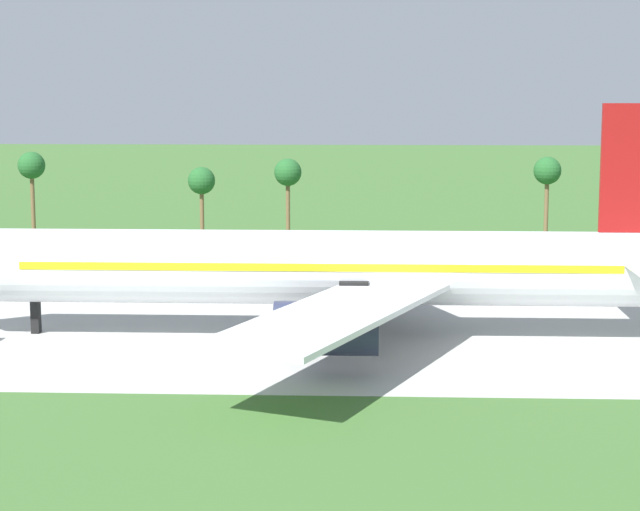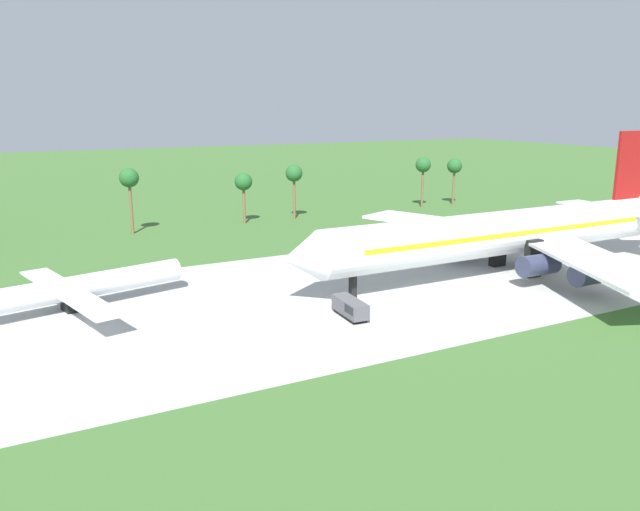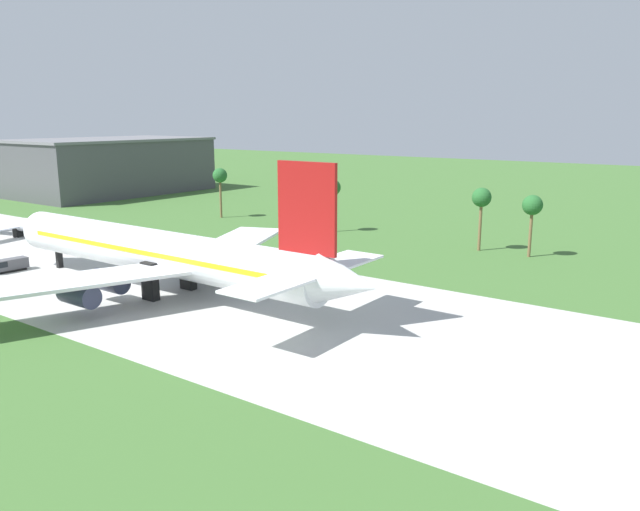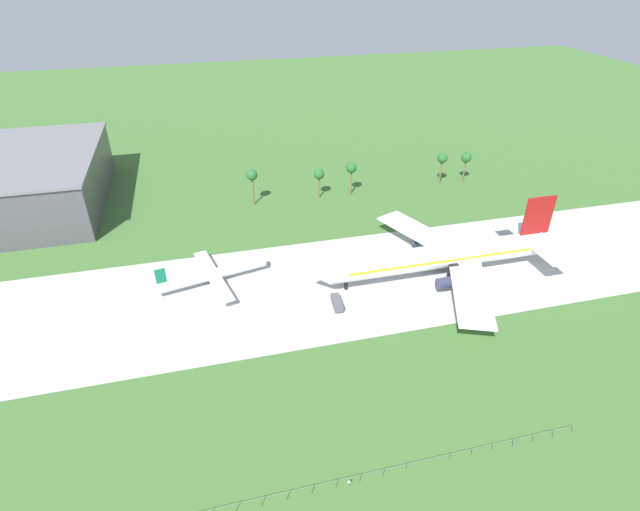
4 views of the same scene
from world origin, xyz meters
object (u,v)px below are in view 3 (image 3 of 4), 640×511
object	(u,v)px
baggage_tug	(7,265)
terminal_building	(110,166)
regional_aircraft	(18,224)
jet_airliner	(163,253)

from	to	relation	value
baggage_tug	terminal_building	xyz separation A→B (m)	(-78.46, 77.41, 7.80)
regional_aircraft	jet_airliner	bearing A→B (deg)	-10.53
regional_aircraft	baggage_tug	world-z (taller)	regional_aircraft
jet_airliner	regional_aircraft	distance (m)	59.78
regional_aircraft	baggage_tug	size ratio (longest dim) A/B	4.74
regional_aircraft	terminal_building	size ratio (longest dim) A/B	0.46
regional_aircraft	terminal_building	world-z (taller)	terminal_building
jet_airliner	terminal_building	xyz separation A→B (m)	(-108.96, 70.77, 3.07)
regional_aircraft	baggage_tug	xyz separation A→B (m)	(28.19, -17.55, -1.51)
regional_aircraft	baggage_tug	bearing A→B (deg)	-31.91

